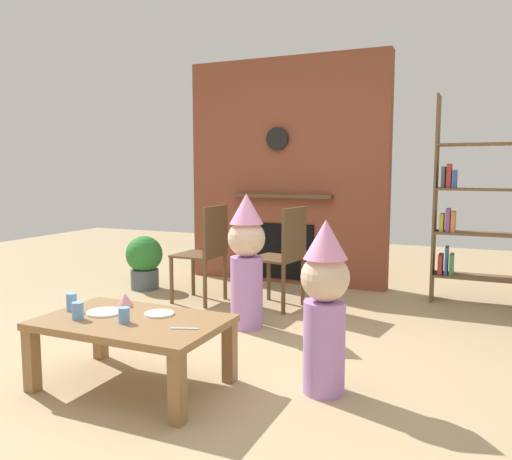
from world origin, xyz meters
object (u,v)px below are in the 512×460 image
Objects in this scene: bookshelf at (478,209)px; paper_plate_front at (159,314)px; birthday_cake_slice at (125,300)px; dining_chair_middle at (285,251)px; paper_cup_near_left at (78,311)px; paper_cup_near_right at (124,315)px; child_in_pink at (325,303)px; child_by_the_chairs at (247,258)px; dining_chair_left at (207,248)px; paper_cup_center at (72,302)px; coffee_table at (132,329)px; potted_plant_short at (144,260)px; paper_plate_rear at (105,312)px.

paper_plate_front is (-1.64, -2.63, -0.47)m from bookshelf.
dining_chair_middle reaches higher than birthday_cake_slice.
dining_chair_middle reaches higher than paper_plate_front.
bookshelf is 1.79m from dining_chair_middle.
paper_cup_near_right is (0.28, 0.05, -0.01)m from paper_cup_near_left.
child_in_pink reaches higher than paper_plate_front.
child_by_the_chairs reaches higher than paper_cup_near_right.
dining_chair_left is 0.73m from dining_chair_middle.
birthday_cake_slice is 0.11× the size of dining_chair_middle.
bookshelf is 3.35m from paper_cup_near_right.
paper_cup_center is (-0.44, 0.07, 0.01)m from paper_cup_near_right.
paper_cup_near_left is (-0.27, -0.13, 0.11)m from coffee_table.
potted_plant_short is (-1.12, 2.17, -0.14)m from paper_cup_near_left.
child_in_pink is at bearing 23.36° from paper_cup_near_right.
child_by_the_chairs is (0.40, 1.39, 0.11)m from paper_cup_near_left.
child_by_the_chairs is at bearing 84.31° from coffee_table.
child_in_pink is 1.27m from child_by_the_chairs.
bookshelf is 2.11× the size of dining_chair_middle.
coffee_table is at bearing -125.60° from paper_plate_front.
paper_cup_center is at bearing -179.00° from coffee_table.
dining_chair_middle is (0.41, 1.70, 0.08)m from birthday_cake_slice.
child_in_pink is at bearing 139.13° from dining_chair_left.
birthday_cake_slice is (-0.30, 0.08, 0.03)m from paper_plate_front.
paper_cup_near_left is 0.10× the size of child_in_pink.
paper_cup_near_right is 0.08× the size of child_by_the_chairs.
paper_plate_rear reaches higher than coffee_table.
paper_cup_center is 1.39m from child_by_the_chairs.
child_in_pink reaches higher than potted_plant_short.
dining_chair_left is at bearing 105.87° from paper_cup_near_right.
paper_cup_near_right is 0.85× the size of birthday_cake_slice.
child_in_pink is (1.00, 0.43, 0.07)m from paper_cup_near_right.
dining_chair_left is at bearing -62.74° from child_in_pink.
birthday_cake_slice is at bearing 87.60° from paper_plate_rear.
paper_cup_center is 1.06× the size of birthday_cake_slice.
child_in_pink is (-0.72, -2.41, -0.36)m from bookshelf.
coffee_table is at bearing 0.00° from child_in_pink.
paper_cup_center is 0.51× the size of paper_plate_rear.
paper_cup_center is 1.49m from child_in_pink.
paper_plate_front is (0.09, 0.21, -0.04)m from paper_cup_near_right.
child_by_the_chairs reaches higher than coffee_table.
birthday_cake_slice is at bearing 126.91° from paper_cup_near_right.
bookshelf reaches higher than paper_cup_near_right.
dining_chair_left reaches higher than potted_plant_short.
potted_plant_short is at bearing 4.11° from dining_chair_middle.
child_in_pink reaches higher than paper_cup_center.
child_by_the_chairs reaches higher than paper_plate_front.
dining_chair_left and dining_chair_middle have the same top height.
child_by_the_chairs is (-1.61, -1.50, -0.32)m from bookshelf.
birthday_cake_slice is at bearing 134.64° from coffee_table.
dining_chair_middle reaches higher than paper_cup_near_left.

